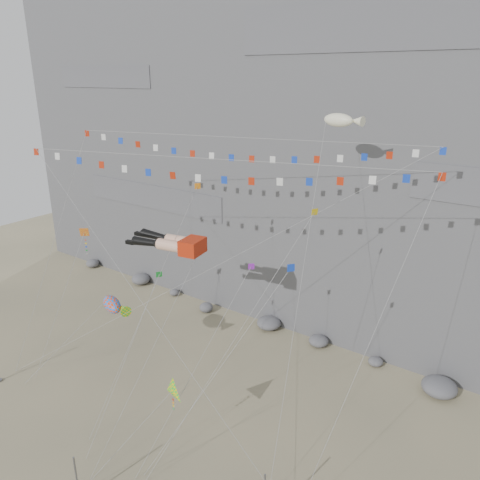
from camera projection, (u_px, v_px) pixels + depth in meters
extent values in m
plane|color=tan|center=(158.00, 415.00, 38.17)|extent=(120.00, 120.00, 0.00)
cube|color=slate|center=(341.00, 86.00, 54.47)|extent=(80.00, 28.00, 50.00)
cylinder|color=slate|center=(77.00, 480.00, 29.81)|extent=(0.12, 0.12, 3.64)
cube|color=#B8250B|center=(193.00, 246.00, 37.76)|extent=(1.86, 2.34, 1.25)
cylinder|color=#F1B496|center=(169.00, 245.00, 37.98)|extent=(2.23, 1.26, 0.92)
sphere|color=black|center=(159.00, 243.00, 38.41)|extent=(0.84, 0.84, 0.84)
cone|color=black|center=(146.00, 242.00, 38.95)|extent=(2.61, 1.17, 0.86)
cube|color=black|center=(130.00, 242.00, 39.73)|extent=(0.86, 0.49, 0.31)
cylinder|color=#F1B496|center=(178.00, 241.00, 39.04)|extent=(2.23, 1.26, 0.92)
sphere|color=black|center=(167.00, 239.00, 39.47)|extent=(0.84, 0.84, 0.84)
cone|color=black|center=(155.00, 236.00, 39.94)|extent=(2.63, 1.18, 0.92)
cube|color=black|center=(139.00, 234.00, 40.66)|extent=(0.86, 0.49, 0.31)
cylinder|color=gray|center=(146.00, 353.00, 34.89)|extent=(0.03, 0.03, 18.08)
cube|color=slate|center=(90.00, 479.00, 32.02)|extent=(0.16, 0.16, 0.10)
cylinder|color=gray|center=(120.00, 263.00, 40.73)|extent=(0.03, 0.03, 30.09)
cube|color=slate|center=(16.00, 371.00, 43.74)|extent=(0.16, 0.16, 0.10)
cylinder|color=gray|center=(249.00, 327.00, 31.22)|extent=(0.03, 0.03, 24.35)
cylinder|color=gray|center=(59.00, 307.00, 41.69)|extent=(0.03, 0.03, 14.46)
cube|color=slate|center=(36.00, 377.00, 42.84)|extent=(0.16, 0.16, 0.10)
cylinder|color=gray|center=(68.00, 344.00, 41.89)|extent=(0.03, 0.03, 10.62)
cube|color=slate|center=(25.00, 384.00, 41.94)|extent=(0.16, 0.16, 0.10)
cylinder|color=gray|center=(127.00, 440.00, 31.99)|extent=(0.03, 0.03, 8.71)
cylinder|color=gray|center=(306.00, 296.00, 32.97)|extent=(0.03, 0.03, 27.32)
cylinder|color=gray|center=(146.00, 306.00, 37.50)|extent=(0.03, 0.03, 21.64)
cube|color=slate|center=(89.00, 440.00, 35.48)|extent=(0.16, 0.16, 0.10)
cylinder|color=gray|center=(197.00, 366.00, 34.24)|extent=(0.03, 0.03, 17.04)
cube|color=slate|center=(135.00, 479.00, 32.03)|extent=(0.16, 0.16, 0.10)
cylinder|color=gray|center=(125.00, 361.00, 35.97)|extent=(0.03, 0.03, 14.45)
cube|color=slate|center=(86.00, 459.00, 33.74)|extent=(0.16, 0.16, 0.10)
cylinder|color=gray|center=(231.00, 345.00, 32.22)|extent=(0.03, 0.03, 21.87)
cylinder|color=gray|center=(214.00, 377.00, 30.80)|extent=(0.03, 0.03, 17.83)
cube|color=slate|center=(144.00, 475.00, 32.34)|extent=(0.16, 0.16, 0.10)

